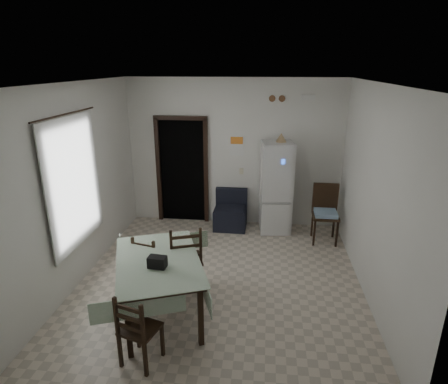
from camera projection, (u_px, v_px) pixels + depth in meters
name	position (u px, v px, depth m)	size (l,w,h in m)	color
ground	(220.00, 280.00, 5.73)	(4.50, 4.50, 0.00)	beige
ceiling	(220.00, 83.00, 4.78)	(4.20, 4.50, 0.02)	white
wall_back	(234.00, 154.00, 7.37)	(4.20, 0.02, 2.90)	silver
wall_front	(187.00, 275.00, 3.14)	(4.20, 0.02, 2.90)	silver
wall_left	(78.00, 185.00, 5.48)	(0.02, 4.50, 2.90)	silver
wall_right	(375.00, 196.00, 5.03)	(0.02, 4.50, 2.90)	silver
doorway	(185.00, 168.00, 7.80)	(1.06, 0.52, 2.22)	black
window_recess	(67.00, 182.00, 5.27)	(0.10, 1.20, 1.60)	silver
curtain	(74.00, 183.00, 5.25)	(0.02, 1.45, 1.85)	silver
curtain_rod	(66.00, 114.00, 4.94)	(0.02, 0.02, 1.60)	black
calendar	(237.00, 145.00, 7.30)	(0.28, 0.02, 0.40)	white
calendar_image	(237.00, 140.00, 7.26)	(0.24, 0.01, 0.14)	orange
light_switch	(241.00, 171.00, 7.45)	(0.08, 0.02, 0.12)	beige
vent_left	(272.00, 98.00, 6.93)	(0.12, 0.12, 0.03)	brown
vent_right	(282.00, 99.00, 6.91)	(0.12, 0.12, 0.03)	brown
emergency_light	(308.00, 97.00, 6.83)	(0.25, 0.07, 0.09)	white
fridge	(276.00, 188.00, 7.16)	(0.57, 0.57, 1.76)	silver
tan_cone	(281.00, 137.00, 6.88)	(0.20, 0.20, 0.16)	tan
navy_seat	(230.00, 210.00, 7.42)	(0.63, 0.61, 0.76)	black
corner_chair	(326.00, 215.00, 6.80)	(0.46, 0.46, 1.07)	black
dining_table	(160.00, 288.00, 4.80)	(1.02, 1.55, 0.81)	#A4BA9F
black_bag	(157.00, 262.00, 4.49)	(0.22, 0.13, 0.14)	black
dining_chair_far_left	(151.00, 263.00, 5.32)	(0.38, 0.38, 0.89)	black
dining_chair_far_right	(185.00, 258.00, 5.27)	(0.46, 0.46, 1.07)	black
dining_chair_near_head	(140.00, 328.00, 4.02)	(0.38, 0.38, 0.88)	black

